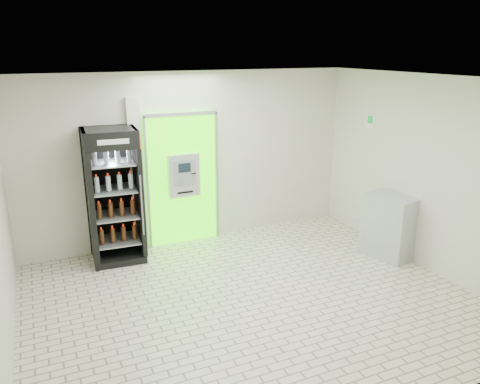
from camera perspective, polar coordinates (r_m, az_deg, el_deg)
ground at (r=6.69m, az=1.29°, el=-13.02°), size 6.00×6.00×0.00m
room_shell at (r=5.98m, az=1.41°, el=2.41°), size 6.00×6.00×6.00m
atm_assembly at (r=8.27m, az=-7.04°, el=1.66°), size 1.30×0.24×2.33m
pillar at (r=8.09m, az=-12.44°, el=1.98°), size 0.22×0.11×2.60m
beverage_cooler at (r=7.79m, az=-15.09°, el=-0.75°), size 0.86×0.80×2.18m
steel_cabinet at (r=8.17m, az=17.70°, el=-3.99°), size 0.73×0.90×1.06m
exit_sign at (r=8.68m, az=15.62°, el=8.32°), size 0.02×0.22×0.26m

